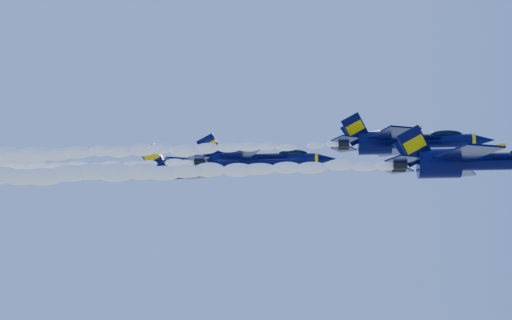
# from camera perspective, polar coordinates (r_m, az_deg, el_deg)

# --- Properties ---
(jet_lead) EXTENTS (19.36, 15.88, 7.19)m
(jet_lead) POSITION_cam_1_polar(r_m,az_deg,el_deg) (73.93, 17.35, -0.11)
(jet_lead) COLOR black
(smoke_trail_jet_lead) EXTENTS (55.12, 2.62, 2.36)m
(smoke_trail_jet_lead) POSITION_cam_1_polar(r_m,az_deg,el_deg) (74.96, -10.48, -1.04)
(smoke_trail_jet_lead) COLOR white
(jet_second) EXTENTS (17.70, 14.52, 6.58)m
(jet_second) POSITION_cam_1_polar(r_m,az_deg,el_deg) (83.23, 11.89, 1.47)
(jet_second) COLOR black
(smoke_trail_jet_second) EXTENTS (55.12, 2.40, 2.16)m
(smoke_trail_jet_second) POSITION_cam_1_polar(r_m,az_deg,el_deg) (86.36, -11.92, 0.63)
(smoke_trail_jet_second) COLOR white
(jet_third) EXTENTS (17.97, 14.74, 6.68)m
(jet_third) POSITION_cam_1_polar(r_m,az_deg,el_deg) (90.22, 0.02, 0.01)
(jet_third) COLOR black
(jet_fourth) EXTENTS (18.68, 15.32, 6.94)m
(jet_fourth) POSITION_cam_1_polar(r_m,az_deg,el_deg) (101.67, -4.91, -0.64)
(jet_fourth) COLOR black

